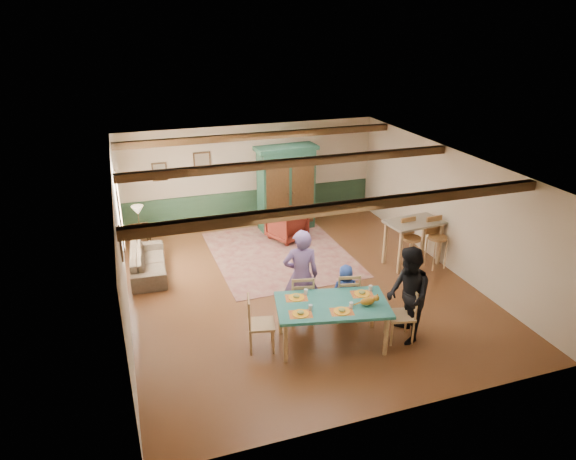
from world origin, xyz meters
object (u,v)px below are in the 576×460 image
object	(u,v)px
armoire	(286,188)
counter_table	(412,243)
dining_chair_end_left	(261,323)
bar_stool_left	(411,244)
sofa	(148,262)
dining_chair_far_left	(301,298)
person_man	(301,276)
dining_table	(332,324)
end_table	(141,237)
person_woman	(408,295)
table_lamp	(138,216)
dining_chair_far_right	(346,295)
bar_stool_right	(437,243)
armchair	(287,225)
dining_chair_end_right	(400,314)
cat	(368,300)
person_child	(345,291)

from	to	relation	value
armoire	counter_table	world-z (taller)	armoire
dining_chair_end_left	bar_stool_left	distance (m)	4.47
dining_chair_end_left	sofa	size ratio (longest dim) A/B	0.54
dining_chair_far_left	person_man	distance (m)	0.42
dining_table	end_table	world-z (taller)	dining_table
person_woman	counter_table	size ratio (longest dim) A/B	1.38
person_man	table_lamp	xyz separation A→B (m)	(-2.65, 4.29, -0.08)
dining_chair_far_right	bar_stool_right	size ratio (longest dim) A/B	0.86
dining_table	sofa	bearing A→B (deg)	126.98
armchair	bar_stool_right	xyz separation A→B (m)	(2.71, -2.60, 0.20)
dining_chair_end_left	person_man	size ratio (longest dim) A/B	0.55
table_lamp	counter_table	size ratio (longest dim) A/B	0.41
dining_chair_far_left	dining_chair_end_right	distance (m)	1.81
sofa	armoire	bearing A→B (deg)	-64.55
person_woman	bar_stool_left	xyz separation A→B (m)	(1.55, 2.43, -0.29)
bar_stool_left	table_lamp	bearing A→B (deg)	146.11
dining_chair_end_right	cat	xyz separation A→B (m)	(-0.65, 0.03, 0.39)
dining_table	dining_chair_far_right	world-z (taller)	dining_chair_far_right
dining_table	sofa	xyz separation A→B (m)	(-2.83, 3.76, -0.12)
person_woman	counter_table	bearing A→B (deg)	158.83
dining_chair_end_left	person_child	bearing A→B (deg)	-62.70
dining_chair_end_left	person_man	xyz separation A→B (m)	(0.95, 0.67, 0.41)
sofa	bar_stool_right	world-z (taller)	bar_stool_right
table_lamp	end_table	bearing A→B (deg)	0.00
dining_chair_far_right	counter_table	world-z (taller)	counter_table
person_man	armchair	xyz separation A→B (m)	(0.94, 3.69, -0.53)
dining_chair_far_right	bar_stool_left	xyz separation A→B (m)	(2.28, 1.50, 0.08)
dining_chair_far_right	bar_stool_left	world-z (taller)	bar_stool_left
person_woman	counter_table	distance (m)	3.12
person_man	table_lamp	distance (m)	5.05
cat	dining_table	bearing A→B (deg)	169.70
dining_chair_far_left	armchair	size ratio (longest dim) A/B	1.19
person_child	table_lamp	bearing A→B (deg)	-40.20
dining_table	end_table	bearing A→B (deg)	119.05
dining_chair_far_right	dining_chair_end_right	distance (m)	1.10
dining_chair_far_left	person_man	world-z (taller)	person_man
dining_chair_end_right	armoire	bearing A→B (deg)	-165.32
person_child	armoire	size ratio (longest dim) A/B	0.47
dining_chair_far_left	armchair	world-z (taller)	dining_chair_far_left
sofa	table_lamp	size ratio (longest dim) A/B	3.56
dining_chair_far_right	dining_chair_end_left	bearing A→B (deg)	24.92
dining_table	person_man	world-z (taller)	person_man
dining_chair_end_left	person_man	world-z (taller)	person_man
dining_chair_far_right	cat	xyz separation A→B (m)	(-0.02, -0.88, 0.39)
person_man	cat	distance (m)	1.39
dining_chair_far_right	bar_stool_left	bearing A→B (deg)	-134.81
dining_chair_far_left	bar_stool_right	size ratio (longest dim) A/B	0.86
dining_chair_end_right	person_woman	bearing A→B (deg)	90.00
person_man	bar_stool_right	world-z (taller)	person_man
armoire	counter_table	size ratio (longest dim) A/B	1.78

